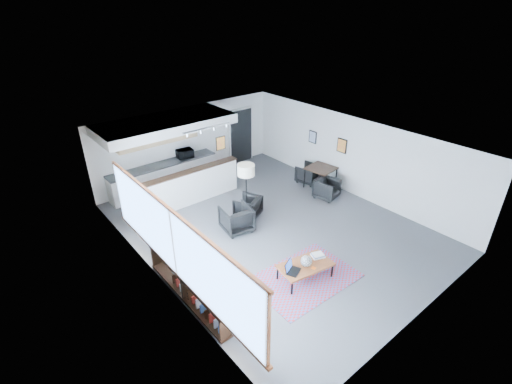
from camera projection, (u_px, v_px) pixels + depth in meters
room at (272, 187)px, 10.17m from camera, size 7.02×9.02×2.62m
window at (174, 245)px, 7.54m from camera, size 0.10×5.95×1.66m
console at (189, 288)px, 8.06m from camera, size 0.35×3.00×0.80m
kitchenette at (168, 155)px, 11.99m from camera, size 4.20×1.96×2.60m
doorway at (241, 136)px, 14.58m from camera, size 1.10×0.12×2.15m
track_light at (207, 129)px, 10.76m from camera, size 1.60×0.07×0.15m
wall_art_lower at (342, 146)px, 12.27m from camera, size 0.03×0.38×0.48m
wall_art_upper at (313, 137)px, 13.18m from camera, size 0.03×0.34×0.44m
kilim_rug at (304, 278)px, 8.82m from camera, size 2.47×1.72×0.01m
coffee_table at (305, 265)px, 8.64m from camera, size 1.35×0.87×0.41m
laptop at (291, 268)px, 8.39m from camera, size 0.43×0.40×0.25m
ceramic_pot at (306, 261)px, 8.52m from camera, size 0.27×0.27×0.27m
book_stack at (318, 255)px, 8.87m from camera, size 0.36×0.33×0.09m
coaster at (314, 268)px, 8.51m from camera, size 0.13×0.13×0.01m
armchair_left at (236, 218)px, 10.44m from camera, size 0.91×0.87×0.82m
armchair_right at (248, 206)px, 11.14m from camera, size 0.90×0.88×0.71m
floor_lamp at (246, 172)px, 10.54m from camera, size 0.64×0.64×1.74m
dining_table at (321, 169)px, 12.70m from camera, size 0.99×0.99×0.74m
dining_chair_near at (327, 189)px, 12.20m from camera, size 0.71×0.68×0.62m
dining_chair_far at (308, 174)px, 13.22m from camera, size 0.72×0.69×0.62m
microwave at (185, 153)px, 12.89m from camera, size 0.58×0.36×0.37m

